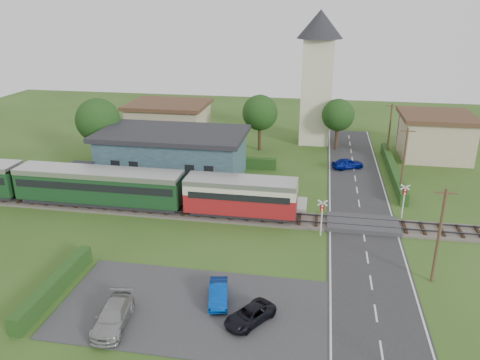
% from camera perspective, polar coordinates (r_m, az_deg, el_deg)
% --- Properties ---
extents(ground, '(120.00, 120.00, 0.00)m').
position_cam_1_polar(ground, '(40.91, 0.75, -5.81)').
color(ground, '#2D4C19').
extents(railway_track, '(76.00, 3.20, 0.49)m').
position_cam_1_polar(railway_track, '(42.64, 1.19, -4.49)').
color(railway_track, '#4C443D').
rests_on(railway_track, ground).
extents(road, '(6.00, 70.00, 0.05)m').
position_cam_1_polar(road, '(40.69, 14.88, -6.69)').
color(road, '#28282B').
rests_on(road, ground).
extents(car_park, '(17.00, 9.00, 0.08)m').
position_cam_1_polar(car_park, '(31.13, -5.81, -15.27)').
color(car_park, '#333335').
rests_on(car_park, ground).
extents(crossing_deck, '(6.20, 3.40, 0.45)m').
position_cam_1_polar(crossing_deck, '(42.39, 14.73, -5.21)').
color(crossing_deck, '#333335').
rests_on(crossing_deck, ground).
extents(platform, '(30.00, 3.00, 0.45)m').
position_cam_1_polar(platform, '(47.81, -10.13, -1.79)').
color(platform, gray).
rests_on(platform, ground).
extents(equipment_hut, '(2.30, 2.30, 2.55)m').
position_cam_1_polar(equipment_hut, '(50.50, -18.81, 0.48)').
color(equipment_hut, beige).
rests_on(equipment_hut, platform).
extents(station_building, '(16.00, 9.00, 5.30)m').
position_cam_1_polar(station_building, '(52.10, -8.17, 3.12)').
color(station_building, '#2F4147').
rests_on(station_building, ground).
extents(train, '(43.20, 2.90, 3.40)m').
position_cam_1_polar(train, '(47.57, -20.21, -0.38)').
color(train, '#232328').
rests_on(train, ground).
extents(church_tower, '(6.00, 6.00, 17.60)m').
position_cam_1_polar(church_tower, '(64.63, 9.47, 13.31)').
color(church_tower, beige).
rests_on(church_tower, ground).
extents(house_west, '(10.80, 8.80, 5.50)m').
position_cam_1_polar(house_west, '(66.42, -8.61, 7.03)').
color(house_west, tan).
rests_on(house_west, ground).
extents(house_east, '(8.80, 8.80, 5.50)m').
position_cam_1_polar(house_east, '(63.67, 22.64, 5.06)').
color(house_east, tan).
rests_on(house_east, ground).
extents(hedge_carpark, '(0.80, 9.00, 1.20)m').
position_cam_1_polar(hedge_carpark, '(34.34, -21.64, -11.91)').
color(hedge_carpark, '#193814').
rests_on(hedge_carpark, ground).
extents(hedge_roadside, '(0.80, 18.00, 1.20)m').
position_cam_1_polar(hedge_roadside, '(55.67, 18.12, 1.16)').
color(hedge_roadside, '#193814').
rests_on(hedge_roadside, ground).
extents(hedge_station, '(22.00, 0.80, 1.30)m').
position_cam_1_polar(hedge_station, '(56.81, -6.68, 2.52)').
color(hedge_station, '#193814').
rests_on(hedge_station, ground).
extents(tree_a, '(5.20, 5.20, 8.00)m').
position_cam_1_polar(tree_a, '(57.86, -16.92, 6.96)').
color(tree_a, '#332316').
rests_on(tree_a, ground).
extents(tree_b, '(4.60, 4.60, 7.34)m').
position_cam_1_polar(tree_b, '(61.10, 2.45, 8.19)').
color(tree_b, '#332316').
rests_on(tree_b, ground).
extents(tree_c, '(4.20, 4.20, 6.78)m').
position_cam_1_polar(tree_c, '(62.66, 11.88, 7.74)').
color(tree_c, '#332316').
rests_on(tree_c, ground).
extents(utility_pole_b, '(1.40, 0.22, 7.00)m').
position_cam_1_polar(utility_pole_b, '(34.52, 23.10, -6.19)').
color(utility_pole_b, '#473321').
rests_on(utility_pole_b, ground).
extents(utility_pole_c, '(1.40, 0.22, 7.00)m').
position_cam_1_polar(utility_pole_c, '(49.11, 19.35, 2.17)').
color(utility_pole_c, '#473321').
rests_on(utility_pole_c, ground).
extents(utility_pole_d, '(1.40, 0.22, 7.00)m').
position_cam_1_polar(utility_pole_d, '(60.52, 17.75, 5.74)').
color(utility_pole_d, '#473321').
rests_on(utility_pole_d, ground).
extents(crossing_signal_near, '(0.84, 0.28, 3.28)m').
position_cam_1_polar(crossing_signal_near, '(39.20, 9.96, -3.92)').
color(crossing_signal_near, silver).
rests_on(crossing_signal_near, ground).
extents(crossing_signal_far, '(0.84, 0.28, 3.28)m').
position_cam_1_polar(crossing_signal_far, '(44.29, 19.38, -1.87)').
color(crossing_signal_far, silver).
rests_on(crossing_signal_far, ground).
extents(streetlamp_west, '(0.30, 0.30, 5.15)m').
position_cam_1_polar(streetlamp_west, '(64.49, -15.97, 6.27)').
color(streetlamp_west, '#3F3F47').
rests_on(streetlamp_west, ground).
extents(streetlamp_east, '(0.30, 0.30, 5.15)m').
position_cam_1_polar(streetlamp_east, '(65.72, 18.75, 6.23)').
color(streetlamp_east, '#3F3F47').
rests_on(streetlamp_east, ground).
extents(car_on_road, '(3.94, 2.88, 1.25)m').
position_cam_1_polar(car_on_road, '(56.35, 12.99, 1.99)').
color(car_on_road, '#020E6E').
rests_on(car_on_road, road).
extents(car_park_blue, '(1.82, 3.56, 1.12)m').
position_cam_1_polar(car_park_blue, '(31.29, -2.64, -13.63)').
color(car_park_blue, '#023499').
rests_on(car_park_blue, car_park).
extents(car_park_silver, '(2.31, 4.59, 1.28)m').
position_cam_1_polar(car_park_silver, '(30.17, -15.23, -15.72)').
color(car_park_silver, gray).
rests_on(car_park_silver, car_park).
extents(car_park_dark, '(3.31, 3.79, 0.97)m').
position_cam_1_polar(car_park_dark, '(29.54, 1.20, -16.14)').
color(car_park_dark, black).
rests_on(car_park_dark, car_park).
extents(pedestrian_near, '(0.74, 0.59, 1.79)m').
position_cam_1_polar(pedestrian_near, '(45.40, 0.62, -1.17)').
color(pedestrian_near, gray).
rests_on(pedestrian_near, platform).
extents(pedestrian_far, '(0.84, 0.98, 1.77)m').
position_cam_1_polar(pedestrian_far, '(48.53, -15.70, -0.51)').
color(pedestrian_far, gray).
rests_on(pedestrian_far, platform).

